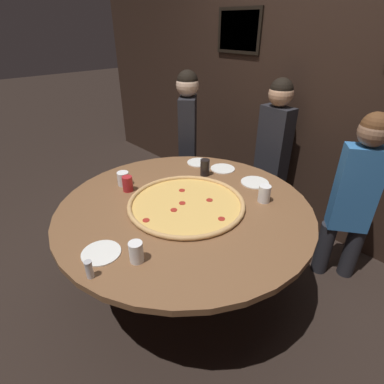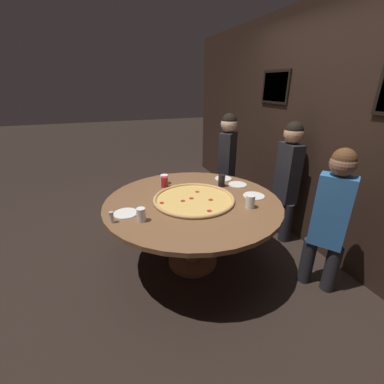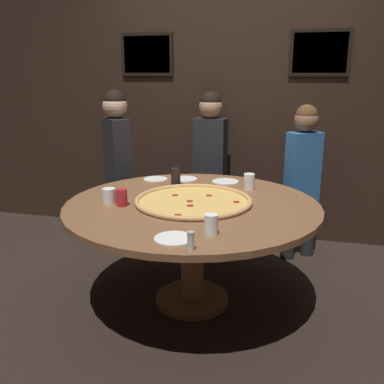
% 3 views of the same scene
% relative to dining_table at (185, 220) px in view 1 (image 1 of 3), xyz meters
% --- Properties ---
extents(ground_plane, '(24.00, 24.00, 0.00)m').
position_rel_dining_table_xyz_m(ground_plane, '(0.00, 0.00, -0.62)').
color(ground_plane, black).
extents(back_wall, '(6.40, 0.08, 2.60)m').
position_rel_dining_table_xyz_m(back_wall, '(0.00, 1.45, 0.68)').
color(back_wall, black).
rests_on(back_wall, ground_plane).
extents(dining_table, '(1.71, 1.71, 0.74)m').
position_rel_dining_table_xyz_m(dining_table, '(0.00, 0.00, 0.00)').
color(dining_table, brown).
rests_on(dining_table, ground_plane).
extents(giant_pizza, '(0.79, 0.79, 0.03)m').
position_rel_dining_table_xyz_m(giant_pizza, '(0.01, 0.01, 0.13)').
color(giant_pizza, '#EAB75B').
rests_on(giant_pizza, dining_table).
extents(drink_cup_far_right, '(0.08, 0.08, 0.12)m').
position_rel_dining_table_xyz_m(drink_cup_far_right, '(0.33, 0.44, 0.18)').
color(drink_cup_far_right, white).
rests_on(drink_cup_far_right, dining_table).
extents(drink_cup_beside_pizza, '(0.07, 0.07, 0.12)m').
position_rel_dining_table_xyz_m(drink_cup_beside_pizza, '(0.24, -0.54, 0.18)').
color(drink_cup_beside_pizza, white).
rests_on(drink_cup_beside_pizza, dining_table).
extents(drink_cup_near_left, '(0.07, 0.07, 0.11)m').
position_rel_dining_table_xyz_m(drink_cup_near_left, '(-0.43, -0.17, 0.17)').
color(drink_cup_near_left, '#B22328').
rests_on(drink_cup_near_left, dining_table).
extents(drink_cup_near_right, '(0.09, 0.09, 0.10)m').
position_rel_dining_table_xyz_m(drink_cup_near_right, '(-0.54, -0.15, 0.17)').
color(drink_cup_near_right, white).
rests_on(drink_cup_near_right, dining_table).
extents(drink_cup_centre_back, '(0.08, 0.08, 0.13)m').
position_rel_dining_table_xyz_m(drink_cup_centre_back, '(-0.24, 0.43, 0.18)').
color(drink_cup_centre_back, black).
rests_on(drink_cup_centre_back, dining_table).
extents(white_plate_far_back, '(0.21, 0.21, 0.01)m').
position_rel_dining_table_xyz_m(white_plate_far_back, '(0.06, -0.65, 0.12)').
color(white_plate_far_back, white).
rests_on(white_plate_far_back, dining_table).
extents(white_plate_right_side, '(0.21, 0.21, 0.01)m').
position_rel_dining_table_xyz_m(white_plate_right_side, '(0.12, 0.61, 0.12)').
color(white_plate_right_side, white).
rests_on(white_plate_right_side, dining_table).
extents(white_plate_left_side, '(0.20, 0.20, 0.01)m').
position_rel_dining_table_xyz_m(white_plate_left_side, '(-0.45, 0.56, 0.12)').
color(white_plate_left_side, white).
rests_on(white_plate_left_side, dining_table).
extents(white_plate_beside_cup, '(0.20, 0.20, 0.01)m').
position_rel_dining_table_xyz_m(white_plate_beside_cup, '(-0.22, 0.62, 0.12)').
color(white_plate_beside_cup, white).
rests_on(white_plate_beside_cup, dining_table).
extents(condiment_shaker, '(0.04, 0.04, 0.10)m').
position_rel_dining_table_xyz_m(condiment_shaker, '(0.18, -0.77, 0.17)').
color(condiment_shaker, silver).
rests_on(condiment_shaker, dining_table).
extents(diner_side_left, '(0.34, 0.35, 1.44)m').
position_rel_dining_table_xyz_m(diner_side_left, '(-0.90, 0.83, 0.20)').
color(diner_side_left, '#232328').
rests_on(diner_side_left, ground_plane).
extents(diner_centre_back, '(0.36, 0.21, 1.42)m').
position_rel_dining_table_xyz_m(diner_centre_back, '(-0.13, 1.22, 0.18)').
color(diner_centre_back, '#232328').
rests_on(diner_centre_back, ground_plane).
extents(diner_side_right, '(0.34, 0.29, 1.34)m').
position_rel_dining_table_xyz_m(diner_side_right, '(0.72, 0.99, 0.14)').
color(diner_side_right, '#232328').
rests_on(diner_side_right, ground_plane).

